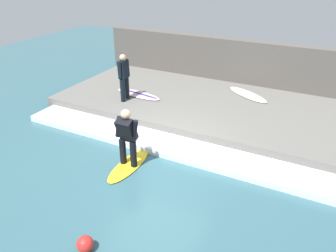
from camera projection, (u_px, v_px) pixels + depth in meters
ground_plane at (156, 161)px, 8.46m from camera, size 28.00×28.00×0.00m
concrete_ledge at (204, 106)px, 11.06m from camera, size 4.40×9.85×0.39m
back_wall at (229, 64)px, 12.62m from camera, size 0.50×10.34×1.99m
wave_foam_crest at (168, 146)px, 8.97m from camera, size 1.00×9.35×0.18m
surfboard_riding at (129, 165)px, 8.25m from camera, size 1.69×0.55×0.06m
surfer_riding at (127, 135)px, 7.85m from camera, size 0.45×0.66×1.50m
surfer_waiting_near at (124, 75)px, 10.65m from camera, size 0.53×0.25×1.56m
surfboard_waiting_near at (138, 94)px, 11.43m from camera, size 0.80×1.87×0.07m
surfboard_spare at (248, 94)px, 11.40m from camera, size 1.37×1.76×0.06m
marker_buoy at (85, 244)px, 5.83m from camera, size 0.31×0.31×0.31m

